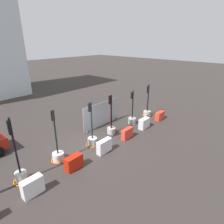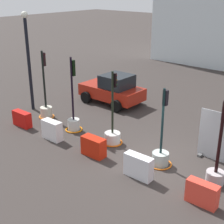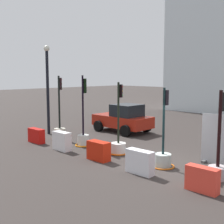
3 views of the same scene
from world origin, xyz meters
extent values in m
plane|color=#37302D|center=(0.00, 0.00, 0.00)|extent=(120.00, 120.00, 0.00)
cylinder|color=beige|center=(-7.26, 0.10, 0.29)|extent=(0.63, 0.63, 0.59)
cylinder|color=black|center=(-7.26, 0.10, 2.10)|extent=(0.11, 0.11, 3.02)
cube|color=black|center=(-7.29, 0.22, 3.14)|extent=(0.18, 0.16, 0.68)
sphere|color=red|center=(-7.30, 0.30, 3.37)|extent=(0.10, 0.10, 0.10)
sphere|color=orange|center=(-7.30, 0.30, 3.14)|extent=(0.10, 0.10, 0.10)
sphere|color=green|center=(-7.30, 0.30, 2.92)|extent=(0.10, 0.10, 0.10)
torus|color=orange|center=(-7.26, 0.10, 0.04)|extent=(0.84, 0.84, 0.08)
cylinder|color=silver|center=(-4.93, -0.08, 0.29)|extent=(0.58, 0.58, 0.57)
cylinder|color=black|center=(-4.93, -0.08, 2.10)|extent=(0.10, 0.10, 3.07)
cube|color=black|center=(-4.94, 0.04, 3.10)|extent=(0.17, 0.16, 0.74)
sphere|color=red|center=(-4.94, 0.13, 3.35)|extent=(0.11, 0.11, 0.11)
sphere|color=orange|center=(-4.94, 0.13, 3.10)|extent=(0.11, 0.11, 0.11)
sphere|color=green|center=(-4.94, 0.13, 2.85)|extent=(0.11, 0.11, 0.11)
torus|color=orange|center=(-4.93, -0.08, 0.04)|extent=(0.85, 0.85, 0.07)
cylinder|color=silver|center=(-2.58, 0.09, 0.25)|extent=(0.72, 0.72, 0.50)
cylinder|color=black|center=(-2.58, 0.09, 1.92)|extent=(0.10, 0.10, 2.84)
cube|color=black|center=(-2.55, 0.20, 2.93)|extent=(0.18, 0.16, 0.60)
sphere|color=red|center=(-2.53, 0.27, 3.13)|extent=(0.10, 0.10, 0.10)
sphere|color=orange|center=(-2.53, 0.27, 2.93)|extent=(0.10, 0.10, 0.10)
sphere|color=green|center=(-2.53, 0.27, 2.73)|extent=(0.10, 0.10, 0.10)
torus|color=orange|center=(-2.58, 0.09, 0.04)|extent=(0.92, 0.92, 0.07)
cylinder|color=#AAB6B1|center=(0.10, -0.11, 0.27)|extent=(0.67, 0.67, 0.53)
cylinder|color=black|center=(0.10, -0.11, 1.86)|extent=(0.09, 0.09, 2.65)
cube|color=black|center=(0.08, 0.01, 2.78)|extent=(0.18, 0.17, 0.59)
sphere|color=red|center=(0.08, 0.11, 2.98)|extent=(0.11, 0.11, 0.11)
sphere|color=orange|center=(0.08, 0.11, 2.78)|extent=(0.11, 0.11, 0.11)
sphere|color=green|center=(0.08, 0.11, 2.59)|extent=(0.11, 0.11, 0.11)
torus|color=orange|center=(0.10, -0.11, 0.03)|extent=(0.95, 0.95, 0.06)
cylinder|color=#B6A9AD|center=(2.30, 0.09, 0.23)|extent=(0.66, 0.66, 0.46)
cylinder|color=black|center=(2.30, 0.09, 1.81)|extent=(0.12, 0.12, 2.70)
cube|color=red|center=(-7.28, -1.43, 0.39)|extent=(1.11, 0.41, 0.77)
cube|color=silver|center=(-4.95, -1.41, 0.45)|extent=(1.03, 0.44, 0.91)
cube|color=red|center=(-2.43, -1.29, 0.41)|extent=(1.06, 0.49, 0.82)
cube|color=silver|center=(-0.03, -1.41, 0.45)|extent=(1.13, 0.40, 0.90)
cube|color=red|center=(2.49, -1.36, 0.41)|extent=(1.06, 0.38, 0.81)
cube|color=#A21F11|center=(-6.12, 4.15, 0.70)|extent=(3.83, 1.89, 0.70)
cube|color=black|center=(-5.71, 4.15, 1.42)|extent=(1.62, 1.64, 0.75)
cylinder|color=black|center=(-7.29, 3.16, 0.35)|extent=(0.69, 0.29, 0.69)
cylinder|color=black|center=(-7.31, 5.12, 0.35)|extent=(0.69, 0.29, 0.69)
cylinder|color=black|center=(-4.93, 3.18, 0.35)|extent=(0.69, 0.29, 0.69)
cylinder|color=black|center=(-4.94, 5.14, 0.35)|extent=(0.69, 0.29, 0.69)
cylinder|color=black|center=(-8.85, 0.40, 2.54)|extent=(0.18, 0.18, 5.08)
sphere|color=silver|center=(-8.85, 0.40, 5.23)|extent=(0.36, 0.36, 0.36)
cube|color=#4C4C4C|center=(1.01, 1.68, 0.05)|extent=(0.16, 0.50, 0.10)
camera|label=1|loc=(-7.70, -8.99, 7.01)|focal=30.27mm
camera|label=2|loc=(6.06, -10.00, 6.74)|focal=52.50mm
camera|label=3|loc=(6.96, -9.87, 3.72)|focal=48.39mm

